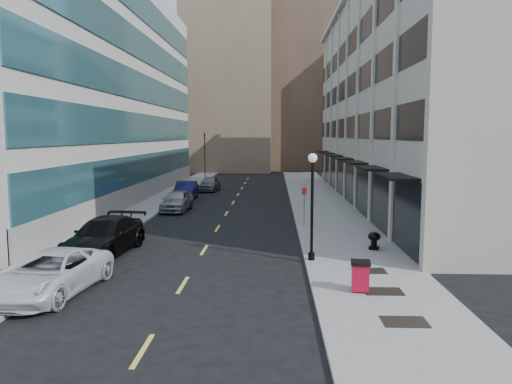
# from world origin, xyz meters

# --- Properties ---
(ground) EXTENTS (160.00, 160.00, 0.00)m
(ground) POSITION_xyz_m (0.00, 0.00, 0.00)
(ground) COLOR black
(ground) RESTS_ON ground
(sidewalk_right) EXTENTS (5.00, 80.00, 0.15)m
(sidewalk_right) POSITION_xyz_m (7.50, 20.00, 0.07)
(sidewalk_right) COLOR gray
(sidewalk_right) RESTS_ON ground
(sidewalk_left) EXTENTS (3.00, 80.00, 0.15)m
(sidewalk_left) POSITION_xyz_m (-6.50, 20.00, 0.07)
(sidewalk_left) COLOR gray
(sidewalk_left) RESTS_ON ground
(building_right) EXTENTS (15.30, 46.50, 18.25)m
(building_right) POSITION_xyz_m (16.94, 26.99, 8.99)
(building_right) COLOR #B6AE9A
(building_right) RESTS_ON ground
(building_left) EXTENTS (16.14, 46.00, 20.00)m
(building_left) POSITION_xyz_m (-15.95, 27.00, 9.99)
(building_left) COLOR beige
(building_left) RESTS_ON ground
(skyline_tan_near) EXTENTS (14.00, 18.00, 28.00)m
(skyline_tan_near) POSITION_xyz_m (-4.00, 68.00, 14.00)
(skyline_tan_near) COLOR #7F6F53
(skyline_tan_near) RESTS_ON ground
(skyline_brown) EXTENTS (12.00, 16.00, 34.00)m
(skyline_brown) POSITION_xyz_m (8.00, 72.00, 17.00)
(skyline_brown) COLOR brown
(skyline_brown) RESTS_ON ground
(skyline_tan_far) EXTENTS (12.00, 14.00, 22.00)m
(skyline_tan_far) POSITION_xyz_m (-14.00, 78.00, 11.00)
(skyline_tan_far) COLOR #7F6F53
(skyline_tan_far) RESTS_ON ground
(skyline_stone) EXTENTS (10.00, 14.00, 20.00)m
(skyline_stone) POSITION_xyz_m (18.00, 66.00, 10.00)
(skyline_stone) COLOR #B6AE9A
(skyline_stone) RESTS_ON ground
(grate_near) EXTENTS (1.40, 1.00, 0.01)m
(grate_near) POSITION_xyz_m (7.60, -2.00, 0.15)
(grate_near) COLOR black
(grate_near) RESTS_ON sidewalk_right
(grate_mid) EXTENTS (1.40, 1.00, 0.01)m
(grate_mid) POSITION_xyz_m (7.60, 1.00, 0.15)
(grate_mid) COLOR black
(grate_mid) RESTS_ON sidewalk_right
(grate_far) EXTENTS (1.40, 1.00, 0.01)m
(grate_far) POSITION_xyz_m (7.60, 3.80, 0.15)
(grate_far) COLOR black
(grate_far) RESTS_ON sidewalk_right
(road_centerline) EXTENTS (0.15, 68.20, 0.01)m
(road_centerline) POSITION_xyz_m (0.00, 17.00, 0.01)
(road_centerline) COLOR #D8CC4C
(road_centerline) RESTS_ON ground
(traffic_signal) EXTENTS (0.66, 0.66, 6.98)m
(traffic_signal) POSITION_xyz_m (-5.50, 48.00, 5.72)
(traffic_signal) COLOR black
(traffic_signal) RESTS_ON ground
(car_white_van) EXTENTS (3.27, 5.96, 1.58)m
(car_white_van) POSITION_xyz_m (-4.64, 0.70, 0.79)
(car_white_van) COLOR silver
(car_white_van) RESTS_ON ground
(car_black_pickup) EXTENTS (3.14, 6.36, 1.78)m
(car_black_pickup) POSITION_xyz_m (-4.80, 6.96, 0.89)
(car_black_pickup) COLOR black
(car_black_pickup) RESTS_ON ground
(car_silver_sedan) EXTENTS (2.11, 4.84, 1.63)m
(car_silver_sedan) POSITION_xyz_m (-3.95, 21.00, 0.81)
(car_silver_sedan) COLOR #92959A
(car_silver_sedan) RESTS_ON ground
(car_blue_sedan) EXTENTS (1.92, 5.06, 1.65)m
(car_blue_sedan) POSITION_xyz_m (-4.47, 28.00, 0.83)
(car_blue_sedan) COLOR #121446
(car_blue_sedan) RESTS_ON ground
(car_grey_sedan) EXTENTS (2.12, 4.61, 1.53)m
(car_grey_sedan) POSITION_xyz_m (-3.20, 35.00, 0.77)
(car_grey_sedan) COLOR slate
(car_grey_sedan) RESTS_ON ground
(trash_bin) EXTENTS (0.78, 0.83, 1.14)m
(trash_bin) POSITION_xyz_m (6.75, 1.00, 0.76)
(trash_bin) COLOR #AD0B25
(trash_bin) RESTS_ON sidewalk_right
(lamppost) EXTENTS (0.42, 0.42, 5.01)m
(lamppost) POSITION_xyz_m (5.30, 5.59, 3.09)
(lamppost) COLOR black
(lamppost) RESTS_ON sidewalk_right
(sign_post) EXTENTS (0.30, 0.08, 2.60)m
(sign_post) POSITION_xyz_m (5.46, 14.18, 1.81)
(sign_post) COLOR slate
(sign_post) RESTS_ON sidewalk_right
(urn_planter) EXTENTS (0.63, 0.63, 0.88)m
(urn_planter) POSITION_xyz_m (8.60, 7.85, 0.68)
(urn_planter) COLOR black
(urn_planter) RESTS_ON sidewalk_right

